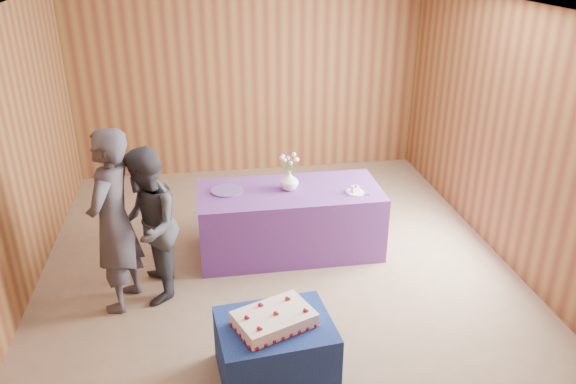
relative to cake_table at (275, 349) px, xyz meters
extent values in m
plane|color=gray|center=(0.24, 1.45, -0.25)|extent=(6.00, 6.00, 0.00)
cube|color=brown|center=(0.24, 4.45, 1.10)|extent=(5.00, 0.04, 2.70)
cube|color=brown|center=(0.24, -1.55, 1.10)|extent=(5.00, 0.04, 2.70)
cube|color=brown|center=(-2.26, 1.45, 1.10)|extent=(0.04, 6.00, 2.70)
cube|color=brown|center=(2.74, 1.45, 1.10)|extent=(0.04, 6.00, 2.70)
cube|color=white|center=(0.24, 1.45, 2.45)|extent=(5.00, 6.00, 0.04)
cube|color=#1B4396|center=(0.00, 0.00, 0.00)|extent=(0.96, 0.79, 0.50)
cube|color=#653697|center=(0.43, 1.95, 0.12)|extent=(2.00, 0.90, 0.75)
cube|color=white|center=(-0.01, -0.01, 0.30)|extent=(0.69, 0.58, 0.11)
sphere|color=#A70C1B|center=(-0.21, -0.30, 0.27)|extent=(0.03, 0.03, 0.03)
sphere|color=#A70C1B|center=(0.34, -0.08, 0.27)|extent=(0.03, 0.03, 0.03)
sphere|color=#A70C1B|center=(-0.35, 0.07, 0.27)|extent=(0.03, 0.03, 0.03)
sphere|color=#A70C1B|center=(0.19, 0.29, 0.27)|extent=(0.03, 0.03, 0.03)
sphere|color=#A70C1B|center=(-0.13, -0.16, 0.38)|extent=(0.04, 0.04, 0.04)
cone|color=#135415|center=(-0.11, -0.16, 0.36)|extent=(0.02, 0.03, 0.02)
sphere|color=#A70C1B|center=(0.11, 0.13, 0.38)|extent=(0.04, 0.04, 0.04)
cone|color=#135415|center=(0.13, 0.13, 0.36)|extent=(0.02, 0.03, 0.02)
sphere|color=#A70C1B|center=(-0.01, -0.01, 0.38)|extent=(0.04, 0.04, 0.04)
cone|color=#135415|center=(0.02, -0.01, 0.36)|extent=(0.02, 0.03, 0.02)
imported|color=white|center=(0.43, 1.96, 0.61)|extent=(0.25, 0.25, 0.21)
cylinder|color=#3A6E2C|center=(0.46, 1.96, 0.78)|extent=(0.01, 0.01, 0.14)
sphere|color=#C5A5D6|center=(0.52, 1.96, 0.85)|extent=(0.05, 0.05, 0.05)
cylinder|color=#3A6E2C|center=(0.45, 1.99, 0.78)|extent=(0.01, 0.01, 0.14)
sphere|color=white|center=(0.49, 2.02, 0.85)|extent=(0.05, 0.05, 0.05)
cylinder|color=#3A6E2C|center=(0.43, 2.00, 0.78)|extent=(0.01, 0.01, 0.14)
sphere|color=#C5A5D6|center=(0.43, 2.05, 0.85)|extent=(0.05, 0.05, 0.05)
cylinder|color=#3A6E2C|center=(0.41, 1.99, 0.78)|extent=(0.01, 0.01, 0.14)
sphere|color=white|center=(0.37, 2.02, 0.85)|extent=(0.05, 0.05, 0.05)
cylinder|color=#3A6E2C|center=(0.40, 1.96, 0.78)|extent=(0.01, 0.01, 0.14)
sphere|color=#C5A5D6|center=(0.35, 1.96, 0.85)|extent=(0.05, 0.05, 0.05)
cylinder|color=#3A6E2C|center=(0.41, 1.94, 0.78)|extent=(0.01, 0.01, 0.14)
sphere|color=white|center=(0.37, 1.90, 0.85)|extent=(0.05, 0.05, 0.05)
cylinder|color=#3A6E2C|center=(0.43, 1.93, 0.78)|extent=(0.01, 0.01, 0.14)
sphere|color=#C5A5D6|center=(0.43, 1.88, 0.85)|extent=(0.05, 0.05, 0.05)
cylinder|color=#3A6E2C|center=(0.45, 1.94, 0.78)|extent=(0.01, 0.01, 0.14)
sphere|color=white|center=(0.49, 1.90, 0.85)|extent=(0.05, 0.05, 0.05)
cylinder|color=#604D9A|center=(-0.24, 2.02, 0.51)|extent=(0.37, 0.37, 0.02)
cylinder|color=white|center=(1.12, 1.76, 0.51)|extent=(0.20, 0.20, 0.01)
cube|color=white|center=(1.12, 1.76, 0.54)|extent=(0.09, 0.08, 0.07)
sphere|color=#A70C1B|center=(1.12, 1.74, 0.59)|extent=(0.03, 0.03, 0.03)
cube|color=#B2B2B6|center=(1.13, 1.69, 0.50)|extent=(0.26, 0.02, 0.00)
imported|color=#3B3944|center=(-1.32, 1.20, 0.64)|extent=(0.61, 0.75, 1.78)
imported|color=#32333C|center=(-1.04, 1.29, 0.52)|extent=(0.62, 0.78, 1.54)
camera|label=1|loc=(-0.46, -3.54, 3.03)|focal=35.00mm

